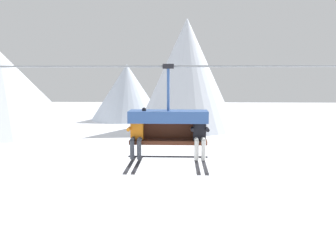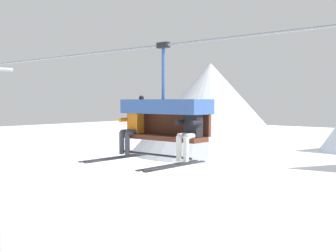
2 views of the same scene
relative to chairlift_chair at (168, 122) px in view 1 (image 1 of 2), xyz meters
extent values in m
cone|color=silver|center=(-25.97, 38.82, -0.69)|extent=(21.21, 21.21, 11.74)
cone|color=silver|center=(-9.89, 53.71, -1.33)|extent=(13.69, 13.69, 10.46)
cone|color=silver|center=(1.21, 42.91, 1.88)|extent=(15.70, 15.70, 16.87)
cylinder|color=gray|center=(-0.49, -0.07, 1.42)|extent=(18.96, 0.05, 0.05)
cube|color=#512819|center=(0.00, -0.07, -0.51)|extent=(1.99, 0.48, 0.10)
cube|color=#512819|center=(0.00, 0.21, -0.23)|extent=(1.99, 0.08, 0.45)
cube|color=#335699|center=(0.00, -0.01, 0.14)|extent=(2.03, 0.68, 0.30)
cylinder|color=black|center=(0.00, -0.39, -0.84)|extent=(1.99, 0.04, 0.04)
cylinder|color=#335699|center=(0.00, -0.07, 0.83)|extent=(0.07, 0.07, 1.07)
cube|color=black|center=(0.00, -0.07, 1.42)|extent=(0.28, 0.12, 0.12)
cube|color=orange|center=(-0.81, -0.09, -0.20)|extent=(0.32, 0.22, 0.52)
sphere|color=#284C93|center=(-0.81, -0.09, 0.16)|extent=(0.22, 0.22, 0.22)
ellipsoid|color=black|center=(-0.81, -0.19, 0.16)|extent=(0.17, 0.04, 0.08)
cylinder|color=#3D424C|center=(-0.89, -0.26, -0.42)|extent=(0.11, 0.34, 0.11)
cylinder|color=#3D424C|center=(-0.72, -0.26, -0.42)|extent=(0.11, 0.34, 0.11)
cylinder|color=#3D424C|center=(-0.89, -0.43, -0.66)|extent=(0.11, 0.11, 0.48)
cylinder|color=#3D424C|center=(-0.72, -0.43, -0.66)|extent=(0.11, 0.11, 0.48)
cube|color=#232328|center=(-0.89, -0.73, -0.95)|extent=(0.09, 1.70, 0.02)
cube|color=#232328|center=(-0.72, -0.73, -0.95)|extent=(0.09, 1.70, 0.02)
cylinder|color=orange|center=(-0.99, -0.24, -0.16)|extent=(0.09, 0.30, 0.09)
cylinder|color=orange|center=(-0.62, -0.09, 0.15)|extent=(0.09, 0.09, 0.30)
sphere|color=black|center=(-0.62, -0.09, 0.32)|extent=(0.11, 0.11, 0.11)
cube|color=black|center=(0.81, -0.09, -0.20)|extent=(0.32, 0.22, 0.52)
sphere|color=black|center=(0.81, -0.09, 0.16)|extent=(0.22, 0.22, 0.22)
ellipsoid|color=black|center=(0.81, -0.19, 0.16)|extent=(0.17, 0.04, 0.08)
cylinder|color=silver|center=(0.72, -0.26, -0.42)|extent=(0.11, 0.34, 0.11)
cylinder|color=silver|center=(0.89, -0.26, -0.42)|extent=(0.11, 0.34, 0.11)
cylinder|color=silver|center=(0.72, -0.43, -0.66)|extent=(0.11, 0.11, 0.48)
cylinder|color=silver|center=(0.89, -0.43, -0.66)|extent=(0.11, 0.11, 0.48)
cube|color=#232328|center=(0.72, -0.73, -0.95)|extent=(0.09, 1.70, 0.02)
cube|color=#232328|center=(0.89, -0.73, -0.95)|extent=(0.09, 1.70, 0.02)
cylinder|color=black|center=(0.62, -0.24, -0.16)|extent=(0.09, 0.30, 0.09)
cylinder|color=black|center=(0.99, -0.24, -0.16)|extent=(0.09, 0.30, 0.09)
camera|label=1|loc=(0.32, -8.42, 1.09)|focal=35.00mm
camera|label=2|loc=(5.82, -6.70, 0.26)|focal=45.00mm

